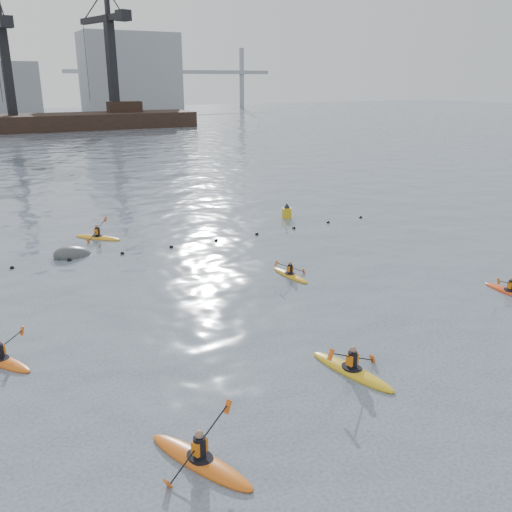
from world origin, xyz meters
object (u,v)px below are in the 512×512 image
object	(u,v)px
kayaker_3	(290,275)
kayaker_5	(98,237)
kayaker_0	(200,460)
kayaker_1	(352,370)
kayaker_2	(1,360)
kayaker_4	(510,291)
nav_buoy	(287,213)
mooring_buoy	(73,256)

from	to	relation	value
kayaker_3	kayaker_5	xyz separation A→B (m)	(-7.33, 11.91, 0.01)
kayaker_0	kayaker_1	world-z (taller)	kayaker_0
kayaker_0	kayaker_3	bearing A→B (deg)	25.14
kayaker_2	kayaker_4	bearing A→B (deg)	-42.45
kayaker_3	kayaker_5	world-z (taller)	kayaker_5
kayaker_0	nav_buoy	distance (m)	27.38
kayaker_5	mooring_buoy	size ratio (longest dim) A/B	1.23
kayaker_4	mooring_buoy	distance (m)	23.76
mooring_buoy	kayaker_0	bearing A→B (deg)	-90.92
kayaker_4	kayaker_5	world-z (taller)	kayaker_5
kayaker_3	nav_buoy	size ratio (longest dim) A/B	2.29
kayaker_4	mooring_buoy	xyz separation A→B (m)	(-17.59, 15.97, -0.09)
kayaker_4	nav_buoy	bearing A→B (deg)	-83.33
kayaker_0	mooring_buoy	bearing A→B (deg)	65.03
kayaker_4	mooring_buoy	bearing A→B (deg)	-41.33
kayaker_2	kayaker_3	bearing A→B (deg)	-20.42
kayaker_4	nav_buoy	world-z (taller)	nav_buoy
kayaker_3	kayaker_4	distance (m)	10.78
kayaker_3	nav_buoy	xyz separation A→B (m)	(6.34, 10.83, 0.30)
kayaker_1	kayaker_4	distance (m)	11.62
kayaker_2	mooring_buoy	xyz separation A→B (m)	(4.66, 11.69, -0.10)
kayaker_0	kayaker_4	distance (m)	18.41
kayaker_1	kayaker_5	bearing A→B (deg)	88.36
kayaker_5	mooring_buoy	xyz separation A→B (m)	(-2.10, -3.00, -0.10)
kayaker_1	kayaker_4	world-z (taller)	kayaker_1
mooring_buoy	nav_buoy	world-z (taller)	nav_buoy
kayaker_0	kayaker_4	size ratio (longest dim) A/B	1.23
kayaker_0	kayaker_4	world-z (taller)	kayaker_0
kayaker_2	mooring_buoy	bearing A→B (deg)	36.72
mooring_buoy	nav_buoy	size ratio (longest dim) A/B	1.81
kayaker_0	mooring_buoy	xyz separation A→B (m)	(0.32, 20.22, -0.11)
kayaker_5	nav_buoy	distance (m)	13.72
kayaker_4	nav_buoy	size ratio (longest dim) A/B	2.32
kayaker_0	kayaker_3	xyz separation A→B (m)	(9.76, 11.30, -0.02)
kayaker_0	nav_buoy	bearing A→B (deg)	29.92
kayaker_3	kayaker_4	world-z (taller)	kayaker_3
kayaker_0	kayaker_1	distance (m)	6.80
nav_buoy	kayaker_3	bearing A→B (deg)	-120.35
kayaker_1	kayaker_5	xyz separation A→B (m)	(-4.11, 21.34, -0.01)
kayaker_2	kayaker_5	xyz separation A→B (m)	(6.76, 14.69, 0.00)
kayaker_5	kayaker_4	bearing A→B (deg)	-94.86
kayaker_1	kayaker_2	size ratio (longest dim) A/B	1.22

